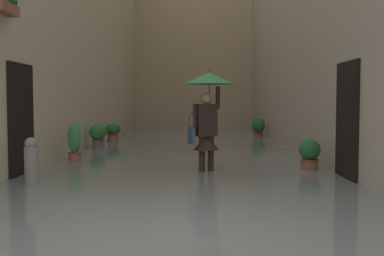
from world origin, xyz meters
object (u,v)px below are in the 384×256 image
object	(u,v)px
person_wading	(208,103)
mooring_bollard	(31,165)
potted_plant_mid_right	(98,136)
potted_plant_near_right	(113,133)
potted_plant_far_right	(75,145)
potted_plant_near_left	(259,128)
potted_plant_mid_left	(310,156)

from	to	relation	value
person_wading	mooring_bollard	xyz separation A→B (m)	(2.92, 1.39, -1.02)
potted_plant_mid_right	mooring_bollard	world-z (taller)	mooring_bollard
potted_plant_near_right	potted_plant_mid_right	world-z (taller)	potted_plant_mid_right
potted_plant_far_right	mooring_bollard	xyz separation A→B (m)	(-0.09, 2.96, -0.06)
person_wading	potted_plant_far_right	bearing A→B (deg)	-27.41
potted_plant_near_left	potted_plant_far_right	bearing A→B (deg)	54.57
potted_plant_mid_right	mooring_bollard	size ratio (longest dim) A/B	0.93
potted_plant_far_right	potted_plant_mid_right	xyz separation A→B (m)	(0.09, -2.78, -0.01)
potted_plant_mid_left	potted_plant_mid_right	bearing A→B (deg)	-38.25
potted_plant_mid_left	person_wading	bearing A→B (deg)	8.14
person_wading	potted_plant_far_right	distance (m)	3.52
person_wading	potted_plant_far_right	size ratio (longest dim) A/B	2.10
potted_plant_near_left	mooring_bollard	size ratio (longest dim) A/B	0.96
potted_plant_far_right	potted_plant_mid_right	bearing A→B (deg)	-88.21
potted_plant_far_right	potted_plant_near_right	world-z (taller)	potted_plant_far_right
person_wading	potted_plant_near_right	xyz separation A→B (m)	(3.08, -6.55, -1.02)
potted_plant_near_right	potted_plant_near_left	size ratio (longest dim) A/B	0.87
potted_plant_far_right	potted_plant_near_left	size ratio (longest dim) A/B	1.15
potted_plant_near_left	potted_plant_mid_right	size ratio (longest dim) A/B	1.03
mooring_bollard	potted_plant_far_right	bearing A→B (deg)	-88.25
potted_plant_mid_right	potted_plant_near_right	bearing A→B (deg)	-90.42
person_wading	potted_plant_mid_right	world-z (taller)	person_wading
potted_plant_mid_left	potted_plant_near_right	size ratio (longest dim) A/B	0.98
person_wading	potted_plant_near_right	size ratio (longest dim) A/B	2.79
potted_plant_mid_left	potted_plant_near_left	size ratio (longest dim) A/B	0.86
potted_plant_near_left	mooring_bollard	bearing A→B (deg)	63.66
potted_plant_mid_right	mooring_bollard	bearing A→B (deg)	91.77
potted_plant_far_right	potted_plant_mid_right	world-z (taller)	potted_plant_far_right
person_wading	potted_plant_mid_right	size ratio (longest dim) A/B	2.49
potted_plant_far_right	potted_plant_near_right	xyz separation A→B (m)	(0.07, -4.98, -0.06)
person_wading	potted_plant_near_left	distance (m)	9.04
person_wading	potted_plant_near_right	distance (m)	7.31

